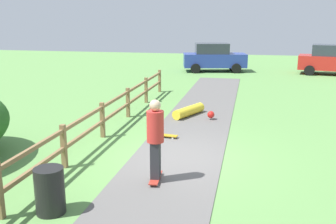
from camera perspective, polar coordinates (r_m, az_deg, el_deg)
The scene contains 9 objects.
ground_plane at distance 10.43m, azimuth 1.40°, elevation -6.64°, with size 60.00×60.00×0.00m, color #60934C.
asphalt_path at distance 10.43m, azimuth 1.40°, elevation -6.59°, with size 2.40×28.00×0.02m, color #605E5B.
wooden_fence at distance 10.97m, azimuth -12.06°, elevation -2.24°, with size 0.12×18.12×1.10m.
trash_bin at distance 7.80m, azimuth -16.93°, elevation -10.97°, with size 0.56×0.56×0.90m, color black.
skater_riding at distance 8.60m, azimuth -1.87°, elevation -3.57°, with size 0.41×0.81×1.88m.
skater_fallen at distance 14.59m, azimuth 3.30°, elevation 0.11°, with size 1.51×1.67×0.36m.
skateboard_loose at distance 12.01m, azimuth -0.48°, elevation -3.42°, with size 0.82×0.30×0.08m.
parked_car_blue at distance 26.94m, azimuth 6.73°, elevation 7.95°, with size 4.47×2.67×1.92m.
parked_car_red at distance 27.33m, azimuth 22.94°, elevation 7.05°, with size 4.43×2.56×1.92m.
Camera 1 is at (1.79, -9.61, 3.63)m, focal length 41.60 mm.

